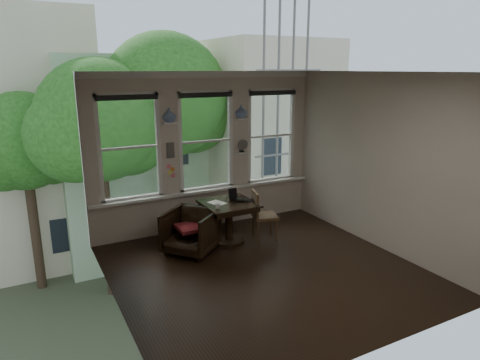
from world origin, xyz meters
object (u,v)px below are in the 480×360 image
mug (218,206)px  side_chair_right (265,216)px  table (229,222)px  armchair_left (191,232)px  laptop (244,201)px

mug → side_chair_right: bearing=1.6°
table → armchair_left: table is taller
table → armchair_left: 0.77m
armchair_left → mug: 0.63m
side_chair_right → laptop: side_chair_right is taller
laptop → armchair_left: bearing=-147.4°
table → mug: bearing=-145.8°
side_chair_right → laptop: size_ratio=2.86×
laptop → table: bearing=-164.4°
table → armchair_left: size_ratio=1.10×
side_chair_right → mug: (-0.95, -0.03, 0.33)m
table → laptop: (0.27, -0.08, 0.39)m
armchair_left → laptop: size_ratio=2.54×
armchair_left → mug: (0.45, -0.13, 0.42)m
table → side_chair_right: bearing=-16.4°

